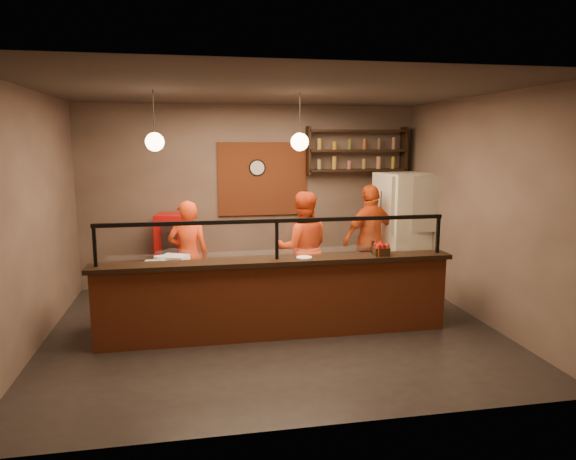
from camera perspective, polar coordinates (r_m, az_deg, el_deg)
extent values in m
plane|color=black|center=(7.21, -1.61, -10.96)|extent=(6.00, 6.00, 0.00)
plane|color=#3B332D|center=(6.78, -1.74, 15.26)|extent=(6.00, 6.00, 0.00)
plane|color=#705D52|center=(9.27, -4.06, 3.83)|extent=(6.00, 0.00, 6.00)
plane|color=#705D52|center=(7.01, -26.68, 0.94)|extent=(0.00, 5.00, 5.00)
plane|color=#705D52|center=(7.85, 20.53, 2.18)|extent=(0.00, 5.00, 5.00)
plane|color=#705D52|center=(4.39, 3.37, -2.69)|extent=(6.00, 0.00, 6.00)
cube|color=#954220|center=(9.24, -2.83, 5.69)|extent=(1.60, 0.04, 1.30)
cube|color=#954220|center=(6.76, -1.23, -7.88)|extent=(4.60, 0.25, 1.00)
cube|color=black|center=(6.62, -1.25, -3.50)|extent=(4.70, 0.37, 0.06)
cube|color=gray|center=(7.26, -1.87, -7.27)|extent=(4.60, 0.75, 0.85)
cube|color=silver|center=(7.14, -1.89, -3.82)|extent=(4.60, 0.75, 0.05)
cube|color=white|center=(6.57, -1.26, -1.12)|extent=(4.40, 0.02, 0.50)
cube|color=black|center=(6.52, -1.26, 1.03)|extent=(4.50, 0.05, 0.05)
cube|color=black|center=(6.59, -20.68, -1.71)|extent=(0.04, 0.04, 0.50)
cube|color=black|center=(6.57, -1.26, -1.12)|extent=(0.04, 0.04, 0.50)
cube|color=black|center=(7.25, 16.32, -0.48)|extent=(0.04, 0.04, 0.50)
cube|color=black|center=(9.47, 7.61, 6.62)|extent=(1.80, 0.28, 0.04)
cube|color=black|center=(9.45, 7.66, 8.74)|extent=(1.80, 0.28, 0.04)
cube|color=black|center=(9.46, 7.71, 10.86)|extent=(1.80, 0.28, 0.04)
cube|color=black|center=(9.21, 2.27, 8.80)|extent=(0.04, 0.28, 0.85)
cube|color=black|center=(9.77, 12.74, 8.62)|extent=(0.04, 0.28, 0.85)
cylinder|color=black|center=(9.21, -3.45, 6.92)|extent=(0.30, 0.04, 0.30)
cylinder|color=black|center=(6.89, -14.72, 12.36)|extent=(0.01, 0.01, 0.60)
sphere|color=#FCC78B|center=(6.88, -14.59, 9.45)|extent=(0.24, 0.24, 0.24)
cylinder|color=black|center=(7.02, 1.32, 12.61)|extent=(0.01, 0.01, 0.60)
sphere|color=#FCC78B|center=(7.01, 1.31, 9.75)|extent=(0.24, 0.24, 0.24)
imported|color=#EB3F16|center=(8.00, -11.01, -2.76)|extent=(0.61, 0.40, 1.68)
imported|color=red|center=(8.05, 1.65, -2.08)|extent=(0.92, 0.74, 1.80)
imported|color=#D14813|center=(8.80, 9.18, -1.01)|extent=(1.17, 0.76, 1.85)
cube|color=#E7E5C4|center=(9.28, 12.70, -0.04)|extent=(0.99, 0.95, 2.02)
cube|color=#B80C0C|center=(9.02, -12.44, -2.49)|extent=(0.66, 0.62, 1.35)
cylinder|color=white|center=(7.02, -2.84, -3.80)|extent=(0.72, 0.72, 0.01)
cube|color=white|center=(6.97, -12.53, -3.46)|extent=(0.42, 0.38, 0.17)
cube|color=white|center=(7.02, -13.16, -3.45)|extent=(0.39, 0.36, 0.16)
cube|color=silver|center=(6.82, -14.51, -3.96)|extent=(0.30, 0.25, 0.14)
cylinder|color=gold|center=(7.07, -9.46, -3.64)|extent=(0.31, 0.07, 0.05)
cube|color=black|center=(6.93, 10.34, -2.36)|extent=(0.20, 0.16, 0.11)
cylinder|color=black|center=(7.00, 9.40, -1.89)|extent=(0.05, 0.05, 0.18)
cylinder|color=white|center=(6.68, 1.81, -3.06)|extent=(0.26, 0.26, 0.01)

